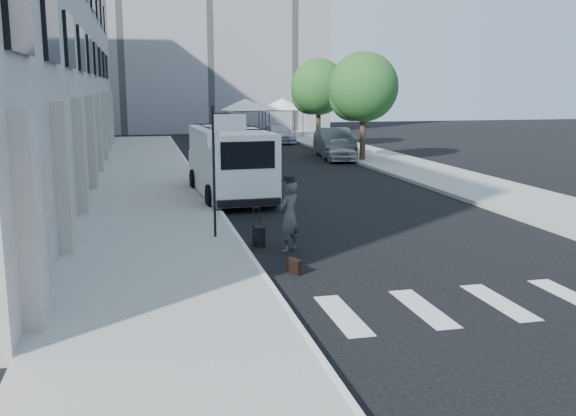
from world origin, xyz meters
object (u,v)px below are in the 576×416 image
briefcase (294,266)px  parked_car_c (278,134)px  suitcase (259,236)px  parked_car_a (338,149)px  parked_car_b (334,143)px  cargo_van (229,162)px  businessman (289,216)px

briefcase → parked_car_c: bearing=56.8°
briefcase → suitcase: size_ratio=0.43×
suitcase → parked_car_c: (7.24, 30.92, 0.39)m
suitcase → parked_car_a: parked_car_a is taller
parked_car_b → parked_car_c: (-1.11, 10.70, -0.20)m
cargo_van → parked_car_c: (6.89, 23.13, -0.66)m
cargo_van → businessman: bearing=-90.6°
businessman → parked_car_a: (7.40, 19.27, -0.24)m
briefcase → cargo_van: bearing=68.3°
parked_car_a → parked_car_c: bearing=101.6°
suitcase → parked_car_b: size_ratio=0.19×
parked_car_b → businessman: bearing=-102.9°
businessman → parked_car_c: businessman is taller
briefcase → parked_car_a: 22.60m
parked_car_b → parked_car_c: bearing=103.1°
parked_car_b → suitcase: bearing=-105.2°
suitcase → parked_car_c: size_ratio=0.22×
briefcase → parked_car_b: 24.26m
parked_car_a → parked_car_c: size_ratio=0.86×
businessman → parked_car_c: (6.58, 31.62, -0.25)m
suitcase → parked_car_b: parked_car_b is taller
briefcase → parked_car_b: parked_car_b is taller
suitcase → parked_car_c: parked_car_c is taller
businessman → parked_car_a: size_ratio=0.46×
businessman → parked_car_c: bearing=-141.5°
parked_car_a → parked_car_b: parked_car_b is taller
suitcase → cargo_van: size_ratio=0.14×
parked_car_b → parked_car_c: parked_car_b is taller
businessman → parked_car_b: businessman is taller
suitcase → parked_car_a: (8.06, 18.57, 0.40)m
suitcase → parked_car_b: (8.34, 20.22, 0.59)m
parked_car_b → parked_car_a: bearing=-92.6°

